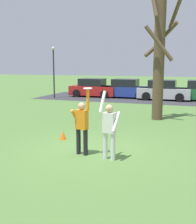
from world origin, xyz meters
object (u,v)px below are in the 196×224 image
(bare_tree_tall, at_px, (160,52))
(field_cone_orange, at_px, (63,135))
(parked_car_blue, at_px, (127,89))
(parked_car_silver, at_px, (164,91))
(person_catcher, at_px, (82,124))
(person_defender, at_px, (109,127))
(parked_car_red, at_px, (93,88))
(lamppost_by_lot, at_px, (54,67))
(frisbee_disc, at_px, (88,88))

(bare_tree_tall, distance_m, field_cone_orange, 6.74)
(parked_car_blue, distance_m, parked_car_silver, 3.18)
(person_catcher, xyz_separation_m, field_cone_orange, (-1.37, 1.41, -0.82))
(person_defender, bearing_deg, field_cone_orange, -24.33)
(person_defender, bearing_deg, parked_car_silver, -79.61)
(person_defender, relative_size, parked_car_silver, 0.50)
(person_defender, distance_m, parked_car_blue, 15.94)
(parked_car_blue, relative_size, bare_tree_tall, 0.62)
(parked_car_red, bearing_deg, field_cone_orange, -74.17)
(bare_tree_tall, distance_m, lamppost_by_lot, 11.63)
(parked_car_red, distance_m, bare_tree_tall, 11.36)
(frisbee_disc, xyz_separation_m, parked_car_blue, (-2.55, 15.48, -1.37))
(person_defender, xyz_separation_m, parked_car_red, (-6.23, 15.47, -0.25))
(person_catcher, bearing_deg, person_defender, -0.00)
(parked_car_red, height_order, field_cone_orange, parked_car_red)
(parked_car_red, distance_m, parked_car_blue, 2.97)
(person_catcher, xyz_separation_m, bare_tree_tall, (1.46, 6.58, 2.44))
(parked_car_silver, bearing_deg, person_defender, -89.49)
(person_defender, relative_size, field_cone_orange, 6.38)
(parked_car_red, bearing_deg, parked_car_blue, 2.72)
(frisbee_disc, bearing_deg, person_catcher, 170.06)
(parked_car_silver, bearing_deg, field_cone_orange, -99.09)
(person_defender, bearing_deg, frisbee_disc, 0.00)
(bare_tree_tall, height_order, lamppost_by_lot, bare_tree_tall)
(frisbee_disc, xyz_separation_m, field_cone_orange, (-1.59, 1.45, -1.93))
(bare_tree_tall, bearing_deg, field_cone_orange, -118.76)
(person_catcher, relative_size, field_cone_orange, 6.50)
(person_defender, bearing_deg, parked_car_red, -58.10)
(parked_car_red, relative_size, bare_tree_tall, 0.62)
(frisbee_disc, height_order, parked_car_red, frisbee_disc)
(parked_car_blue, bearing_deg, parked_car_red, -177.28)
(frisbee_disc, bearing_deg, bare_tree_tall, 79.36)
(person_catcher, height_order, bare_tree_tall, bare_tree_tall)
(parked_car_red, xyz_separation_m, bare_tree_tall, (6.76, -8.72, 2.70))
(field_cone_orange, bearing_deg, person_defender, -34.28)
(field_cone_orange, bearing_deg, parked_car_blue, 93.89)
(person_catcher, distance_m, parked_car_red, 16.19)
(lamppost_by_lot, height_order, field_cone_orange, lamppost_by_lot)
(person_catcher, relative_size, person_defender, 1.02)
(lamppost_by_lot, relative_size, field_cone_orange, 13.31)
(parked_car_red, distance_m, field_cone_orange, 14.45)
(person_defender, height_order, parked_car_silver, person_defender)
(person_catcher, height_order, field_cone_orange, person_catcher)
(parked_car_silver, bearing_deg, lamppost_by_lot, -168.35)
(person_catcher, height_order, parked_car_red, person_catcher)
(bare_tree_tall, xyz_separation_m, field_cone_orange, (-2.84, -5.17, -3.27))
(parked_car_silver, bearing_deg, frisbee_disc, -92.22)
(parked_car_blue, distance_m, bare_tree_tall, 10.01)
(parked_car_red, height_order, parked_car_silver, same)
(parked_car_blue, xyz_separation_m, lamppost_by_lot, (-5.73, -2.24, 1.86))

